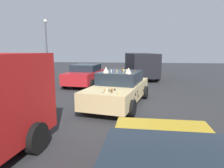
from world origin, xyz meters
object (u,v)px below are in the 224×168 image
at_px(art_car_decorated, 119,88).
at_px(parked_van_behind_right, 141,64).
at_px(parked_sedan_row_back_far, 86,75).
at_px(lot_lamp_post, 46,44).

height_order(art_car_decorated, parked_van_behind_right, parked_van_behind_right).
bearing_deg(parked_sedan_row_back_far, lot_lamp_post, -118.78).
relative_size(parked_van_behind_right, parked_sedan_row_back_far, 1.33).
bearing_deg(art_car_decorated, lot_lamp_post, -126.39).
xyz_separation_m(art_car_decorated, parked_sedan_row_back_far, (4.51, 2.66, -0.00)).
xyz_separation_m(art_car_decorated, parked_van_behind_right, (8.34, -1.05, 0.46)).
height_order(parked_van_behind_right, parked_sedan_row_back_far, parked_van_behind_right).
distance_m(art_car_decorated, lot_lamp_post, 10.00).
bearing_deg(lot_lamp_post, parked_van_behind_right, -81.87).
xyz_separation_m(art_car_decorated, lot_lamp_post, (7.25, 6.55, 2.14)).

